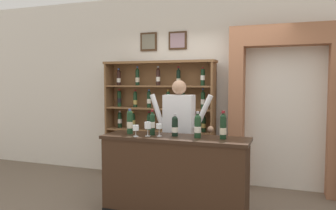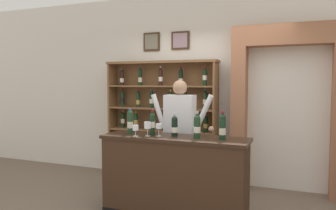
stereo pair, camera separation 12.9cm
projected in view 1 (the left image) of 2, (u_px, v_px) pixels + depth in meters
back_wall at (210, 87)px, 5.52m from camera, size 12.00×0.19×3.13m
wine_shelf at (159, 118)px, 5.54m from camera, size 1.91×0.32×2.00m
archway_doorway at (285, 99)px, 5.01m from camera, size 1.61×0.45×2.49m
tasting_counter at (175, 177)px, 4.07m from camera, size 1.81×0.53×0.99m
shopkeeper at (179, 127)px, 4.54m from camera, size 0.92×0.22×1.68m
tasting_bottle_rosso at (130, 122)px, 4.24m from camera, size 0.08×0.08×0.32m
tasting_bottle_prosecco at (152, 123)px, 4.14m from camera, size 0.07×0.07×0.32m
tasting_bottle_super_tuscan at (175, 126)px, 4.06m from camera, size 0.08×0.08×0.27m
tasting_bottle_grappa at (198, 126)px, 3.94m from camera, size 0.08×0.08×0.32m
tasting_bottle_brunello at (223, 126)px, 3.86m from camera, size 0.08×0.08×0.33m
wine_glass_left at (159, 127)px, 4.05m from camera, size 0.08×0.08×0.15m
wine_glass_right at (136, 129)px, 4.03m from camera, size 0.07×0.07×0.14m
wine_glass_center at (148, 126)px, 4.06m from camera, size 0.08×0.08×0.18m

